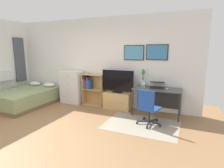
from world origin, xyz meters
TOP-DOWN VIEW (x-y plane):
  - ground_plane at (0.00, 0.00)m, footprint 7.20×7.20m
  - wall_back_with_posters at (0.02, 2.43)m, footprint 6.12×0.09m
  - area_rug at (1.72, 1.28)m, footprint 1.70×1.20m
  - bed at (-2.10, 1.38)m, footprint 1.51×1.99m
  - dresser at (-0.84, 2.15)m, footprint 0.72×0.46m
  - bookshelf at (-0.14, 2.23)m, footprint 0.71×0.30m
  - tv_stand at (0.76, 2.17)m, footprint 0.81×0.41m
  - television at (0.76, 2.15)m, footprint 0.96×0.16m
  - desk at (1.92, 2.15)m, footprint 1.24×0.59m
  - office_chair at (1.85, 1.31)m, footprint 0.58×0.57m
  - laptop at (1.90, 2.19)m, footprint 0.43×0.46m
  - computer_mouse at (2.17, 2.04)m, footprint 0.06×0.10m
  - bamboo_vase at (1.48, 2.28)m, footprint 0.10×0.09m
  - wine_glass at (1.59, 1.99)m, footprint 0.07×0.07m

SIDE VIEW (x-z plane):
  - ground_plane at x=0.00m, z-range 0.00..0.00m
  - area_rug at x=1.72m, z-range 0.00..0.01m
  - bed at x=-2.10m, z-range -0.06..0.55m
  - tv_stand at x=0.76m, z-range 0.00..0.50m
  - office_chair at x=1.85m, z-range 0.03..0.89m
  - dresser at x=-0.84m, z-range 0.00..1.07m
  - bookshelf at x=-0.14m, z-range 0.06..1.05m
  - desk at x=1.92m, z-range 0.23..0.97m
  - computer_mouse at x=2.17m, z-range 0.74..0.77m
  - laptop at x=1.90m, z-range 0.72..0.89m
  - television at x=0.76m, z-range 0.51..1.17m
  - wine_glass at x=1.59m, z-range 0.78..0.96m
  - bamboo_vase at x=1.48m, z-range 0.73..1.19m
  - wall_back_with_posters at x=0.02m, z-range 0.00..2.70m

